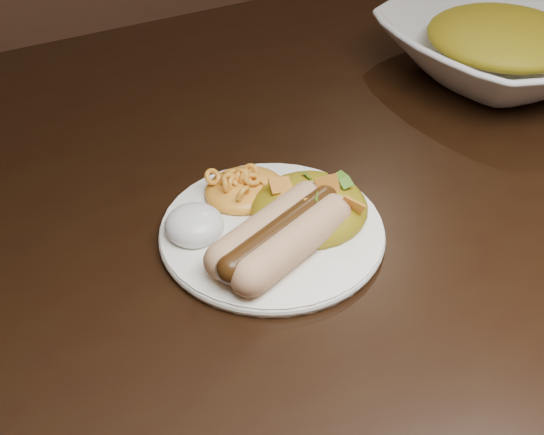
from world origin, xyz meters
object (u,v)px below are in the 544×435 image
table (307,243)px  fork (296,258)px  serving_bowl (500,48)px  plate (272,231)px

table → fork: size_ratio=10.35×
table → serving_bowl: bearing=12.5°
table → plate: (-0.08, -0.06, 0.10)m
plate → serving_bowl: 0.43m
table → serving_bowl: size_ratio=5.69×
fork → serving_bowl: 0.44m
fork → serving_bowl: serving_bowl is taller
table → serving_bowl: (0.32, 0.07, 0.13)m
plate → table: bearing=38.3°
table → serving_bowl: serving_bowl is taller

